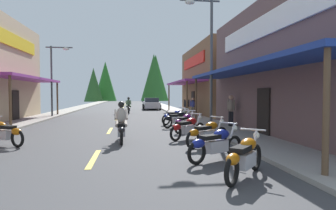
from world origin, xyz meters
name	(u,v)px	position (x,y,z in m)	size (l,w,h in m)	color
ground	(120,113)	(0.00, 29.74, -0.05)	(9.40, 89.47, 0.10)	#424244
sidewalk_left	(62,112)	(-5.73, 29.74, 0.06)	(2.06, 89.47, 0.12)	gray
sidewalk_right	(176,111)	(5.73, 29.74, 0.06)	(2.06, 89.47, 0.12)	#9E9991
centerline_dashes	(122,110)	(0.00, 34.19, 0.01)	(0.16, 65.44, 0.01)	#E0C64C
storefront_right_far	(231,81)	(10.32, 26.11, 3.08)	(9.00, 11.51, 6.17)	brown
streetlamp_left	(56,71)	(-4.78, 23.86, 3.69)	(2.02, 0.30, 5.60)	#474C51
streetlamp_right	(206,46)	(4.81, 14.58, 4.26)	(2.02, 0.30, 6.61)	#474C51
motorcycle_parked_right_0	(245,156)	(3.52, 6.49, 0.49)	(1.51, 1.65, 1.04)	black
motorcycle_parked_right_1	(216,143)	(3.37, 8.14, 0.49)	(1.90, 1.17, 1.04)	black
motorcycle_parked_right_2	(207,133)	(3.71, 10.23, 0.49)	(1.84, 1.26, 1.04)	black
motorcycle_parked_right_3	(188,127)	(3.35, 11.91, 0.49)	(1.75, 1.40, 1.04)	black
motorcycle_parked_right_4	(185,122)	(3.67, 14.14, 0.49)	(1.40, 1.75, 1.04)	black
motorcycle_parked_right_5	(178,119)	(3.62, 16.00, 0.49)	(1.88, 1.20, 1.04)	black
motorcycle_parked_right_6	(175,116)	(3.73, 17.57, 0.49)	(1.87, 1.22, 1.04)	black
motorcycle_parked_left_3	(4,132)	(-3.44, 11.31, 0.49)	(1.84, 1.26, 1.04)	black
rider_cruising_lead	(121,125)	(0.69, 11.57, 0.66)	(0.60, 2.14, 1.57)	black
rider_cruising_trailing	(129,107)	(0.83, 27.77, 0.66)	(0.60, 2.14, 1.57)	black
pedestrian_by_shop	(193,106)	(6.10, 23.36, 0.89)	(0.44, 0.44, 1.55)	#726659
pedestrian_browsing	(231,109)	(6.37, 15.19, 1.06)	(0.38, 0.53, 1.81)	black
pedestrian_waiting	(187,106)	(5.22, 21.60, 0.96)	(0.41, 0.49, 1.65)	#3F593F
parked_car_curbside	(151,104)	(3.50, 34.58, 0.69)	(2.09, 4.31, 1.40)	silver
treeline_backdrop	(139,79)	(3.27, 77.22, 5.89)	(21.73, 11.18, 12.68)	#285423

